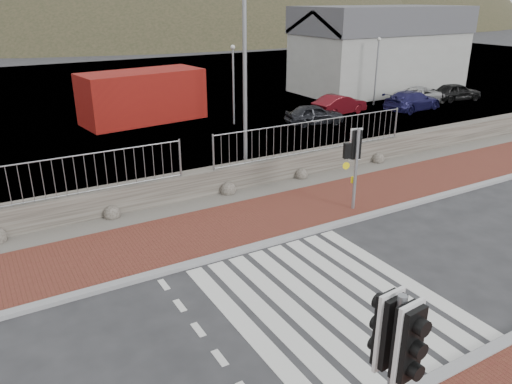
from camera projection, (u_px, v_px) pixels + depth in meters
ground at (329, 300)px, 11.31m from camera, size 220.00×220.00×0.00m
sidewalk_far at (235, 225)px, 14.91m from camera, size 40.00×3.00×0.08m
kerb_near at (433, 380)px, 8.88m from camera, size 40.00×0.25×0.12m
kerb_far at (261, 245)px, 13.70m from camera, size 40.00×0.25×0.12m
zebra_crossing at (329, 300)px, 11.31m from camera, size 4.62×5.60×0.01m
gravel_strip at (207, 203)px, 16.52m from camera, size 40.00×1.50×0.06m
stone_wall at (197, 184)px, 17.01m from camera, size 40.00×0.60×0.90m
railing at (197, 147)px, 16.39m from camera, size 18.07×0.07×1.22m
quay at (73, 98)px, 33.73m from camera, size 120.00×40.00×0.50m
water at (14, 52)px, 61.86m from camera, size 220.00×50.00×0.05m
harbor_building at (380, 49)px, 35.61m from camera, size 12.20×6.20×5.80m
hills_backdrop at (60, 165)px, 93.55m from camera, size 254.00×90.00×100.00m
traffic_signal_near at (396, 352)px, 6.36m from camera, size 0.46×0.30×3.04m
traffic_signal_far at (356, 152)px, 15.33m from camera, size 0.66×0.35×2.70m
streetlight at (249, 48)px, 17.23m from camera, size 1.78×0.54×8.47m
shipping_container at (143, 96)px, 27.07m from camera, size 6.78×3.50×2.71m
car_a at (314, 114)px, 26.63m from camera, size 3.37×1.91×1.08m
car_b at (340, 105)px, 28.84m from camera, size 3.64×1.70×1.15m
car_c at (412, 101)px, 29.87m from camera, size 4.25×2.16×1.18m
car_d at (422, 95)px, 31.90m from camera, size 4.02×2.11×1.08m
car_e at (456, 92)px, 32.69m from camera, size 3.57×1.90×1.16m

